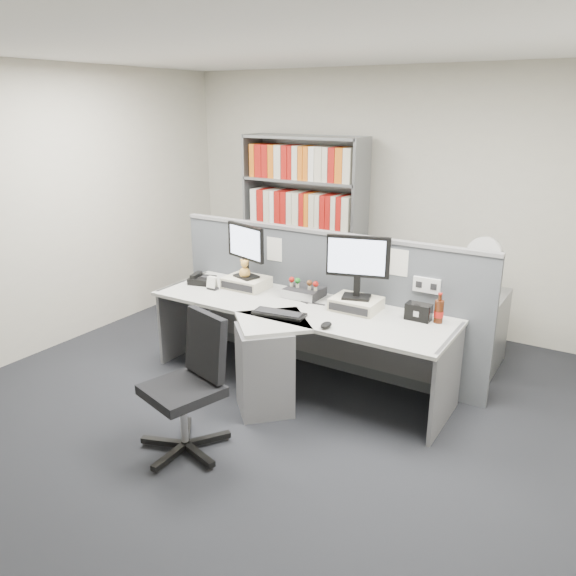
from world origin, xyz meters
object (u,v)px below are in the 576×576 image
Objects in this scene: mouse at (326,325)px; cola_bottle at (439,312)px; desk at (284,344)px; speaker at (418,312)px; shelving_unit at (303,229)px; monitor_left at (246,246)px; desk_calendar at (213,284)px; office_chair at (191,381)px; monitor_right at (358,261)px; desk_phone at (202,280)px; desktop_pc at (304,292)px; keyboard at (279,314)px; filing_cabinet at (476,330)px; desk_fan at (484,258)px.

mouse is 0.88m from cola_bottle.
desk is 1.10m from speaker.
shelving_unit is (-1.33, 1.94, 0.23)m from mouse.
monitor_left reaches higher than desk_calendar.
mouse is at bearing 57.39° from office_chair.
monitor_right is 4.39× the size of mouse.
monitor_left is at bearing 14.00° from desk_phone.
desktop_pc is at bearing 6.03° from monitor_left.
mouse is at bearing -141.12° from cola_bottle.
desk_calendar is at bearing 168.17° from desk.
monitor_right is at bearing -174.64° from speaker.
office_chair reaches higher than desk.
cola_bottle reaches higher than keyboard.
speaker is at bearing 1.70° from monitor_left.
office_chair is (0.95, -1.26, -0.24)m from desk_phone.
monitor_right is 0.54× the size of office_chair.
speaker is at bearing 7.61° from desk_calendar.
desk reaches higher than filing_cabinet.
speaker reaches higher than desk_calendar.
desk_fan is at bearing 62.69° from mouse.
keyboard is at bearing -34.74° from monitor_left.
desk_fan is at bearing 49.38° from desk.
cola_bottle is 0.46× the size of desk_fan.
speaker is at bearing 44.75° from mouse.
cola_bottle is 0.12× the size of shelving_unit.
desktop_pc is 1.26× the size of cola_bottle.
cola_bottle is at bearing -95.44° from desk_fan.
shelving_unit reaches higher than office_chair.
speaker is 0.82× the size of cola_bottle.
monitor_left is at bearing 145.26° from keyboard.
monitor_right reaches higher than desk.
office_chair is at bearing -74.99° from shelving_unit.
cola_bottle reaches higher than mouse.
keyboard is 1.93m from filing_cabinet.
desk_calendar is (-0.88, 0.19, 0.31)m from desk.
monitor_left is at bearing -173.97° from desktop_pc.
desktop_pc is 0.85m from desk_calendar.
cola_bottle is (1.11, 0.45, 0.35)m from desk.
office_chair reaches higher than desktop_pc.
monitor_right reaches higher than desk_fan.
keyboard is at bearing -153.31° from speaker.
desk is at bearing -64.04° from shelving_unit.
office_chair is (-1.34, -2.38, 0.16)m from filing_cabinet.
office_chair reaches higher than filing_cabinet.
cola_bottle is at bearing 22.28° from desk.
desk_calendar reaches higher than mouse.
monitor_left is at bearing -177.68° from cola_bottle.
speaker is at bearing -37.31° from shelving_unit.
monitor_right is 0.61m from mouse.
speaker is (0.53, 0.53, 0.04)m from mouse.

